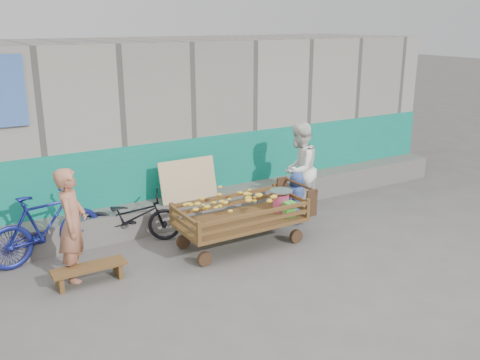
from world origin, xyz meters
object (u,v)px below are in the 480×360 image
banana_cart (238,209)px  bicycle_blue (46,227)px  vendor_man (72,225)px  child (296,198)px  bench (89,270)px  woman (299,169)px  bicycle_dark (132,217)px

banana_cart → bicycle_blue: bicycle_blue is taller
vendor_man → child: bearing=-60.8°
bench → child: 3.68m
bicycle_blue → woman: bearing=-105.6°
child → bicycle_blue: bicycle_blue is taller
woman → bicycle_dark: (-2.96, 0.37, -0.43)m
bicycle_dark → bench: bearing=159.7°
child → bicycle_blue: 4.02m
woman → bench: bearing=-20.5°
woman → vendor_man: bearing=-24.0°
bicycle_dark → bicycle_blue: bicycle_blue is taller
woman → bicycle_blue: bearing=-35.0°
child → bicycle_blue: size_ratio=0.53×
woman → child: (-0.28, -0.32, -0.38)m
vendor_man → bicycle_dark: 1.39m
banana_cart → woman: woman is taller
vendor_man → bicycle_dark: vendor_man is taller
bicycle_dark → bicycle_blue: size_ratio=0.90×
woman → bicycle_blue: 4.27m
bench → bicycle_blue: bearing=106.5°
woman → child: size_ratio=1.85×
child → bicycle_dark: bearing=-31.8°
woman → bicycle_blue: size_ratio=0.99×
child → bicycle_blue: (-3.96, 0.68, 0.06)m
banana_cart → child: banana_cart is taller
bicycle_dark → bicycle_blue: bearing=113.2°
banana_cart → woman: size_ratio=1.27×
banana_cart → bicycle_dark: 1.69m
bench → vendor_man: size_ratio=0.63×
child → bench: bearing=-12.1°
bench → vendor_man: (-0.11, 0.23, 0.59)m
banana_cart → vendor_man: vendor_man is taller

